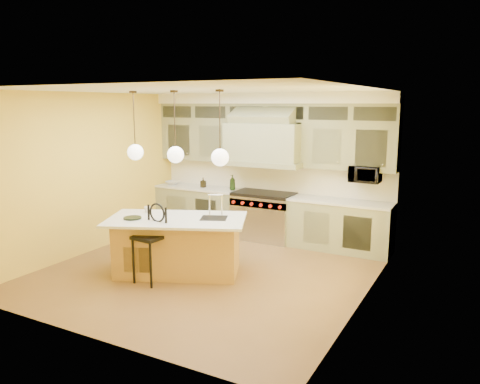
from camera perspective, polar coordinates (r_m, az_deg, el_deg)
The scene contains 18 objects.
floor at distance 7.75m, azimuth -3.96°, elevation -9.67°, with size 5.00×5.00×0.00m, color brown.
ceiling at distance 7.27m, azimuth -4.27°, elevation 12.29°, with size 5.00×5.00×0.00m, color white.
wall_back at distance 9.56m, azimuth 3.91°, elevation 3.19°, with size 5.00×5.00×0.00m, color yellow.
wall_front at distance 5.47m, azimuth -18.21°, elevation -3.00°, with size 5.00×5.00×0.00m, color yellow.
wall_left at distance 8.95m, azimuth -17.80°, elevation 2.19°, with size 5.00×5.00×0.00m, color yellow.
wall_right at distance 6.42m, azimuth 15.14°, elevation -0.86°, with size 5.00×5.00×0.00m, color yellow.
back_cabinetry at distance 9.32m, azimuth 3.23°, elevation 2.88°, with size 5.00×0.77×2.90m.
range at distance 9.41m, azimuth 2.94°, elevation -2.88°, with size 1.20×0.74×0.96m.
kitchen_island at distance 7.61m, azimuth -7.55°, elevation -6.36°, with size 2.44×1.92×1.35m.
counter_stool at distance 7.25m, azimuth -10.78°, elevation -5.53°, with size 0.46×0.46×1.21m.
microwave at distance 8.70m, azimuth 15.01°, elevation 2.11°, with size 0.54×0.37×0.30m, color black.
oil_bottle_a at distance 9.63m, azimuth -0.93°, elevation 1.16°, with size 0.12×0.12×0.32m, color black.
oil_bottle_b at distance 10.00m, azimuth -4.51°, elevation 1.17°, with size 0.09×0.10×0.21m, color black.
fruit_bowl at distance 10.46m, azimuth -8.20°, elevation 1.14°, with size 0.30×0.30×0.07m, color silver.
cup at distance 7.93m, azimuth -11.25°, elevation -2.09°, with size 0.10×0.10×0.10m, color silver.
pendant_left at distance 7.82m, azimuth -12.64°, elevation 4.97°, with size 0.26×0.26×1.11m.
pendant_center at distance 7.32m, azimuth -7.87°, elevation 4.76°, with size 0.26×0.26×1.11m.
pendant_right at distance 6.89m, azimuth -2.45°, elevation 4.48°, with size 0.26×0.26×1.11m.
Camera 1 is at (3.88, -6.14, 2.69)m, focal length 35.00 mm.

